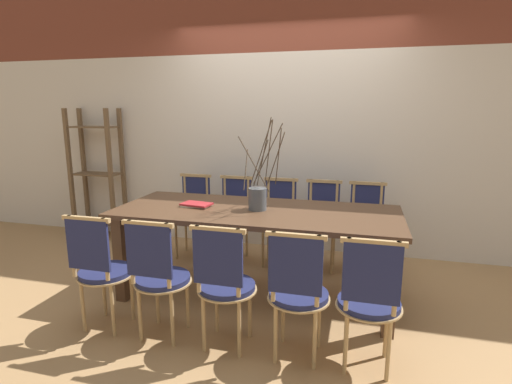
{
  "coord_description": "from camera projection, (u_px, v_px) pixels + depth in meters",
  "views": [
    {
      "loc": [
        0.83,
        -3.11,
        1.59
      ],
      "look_at": [
        0.0,
        0.0,
        0.92
      ],
      "focal_mm": 28.0,
      "sensor_mm": 36.0,
      "label": 1
    }
  ],
  "objects": [
    {
      "name": "ground_plane",
      "position": [
        256.0,
        295.0,
        3.47
      ],
      "size": [
        16.0,
        16.0,
        0.0
      ],
      "primitive_type": "plane",
      "color": "#A87F51"
    },
    {
      "name": "chair_far_left",
      "position": [
        234.0,
        215.0,
        4.25
      ],
      "size": [
        0.4,
        0.4,
        0.88
      ],
      "rotation": [
        0.0,
        0.0,
        3.14
      ],
      "color": "#1E234C",
      "rests_on": "ground_plane"
    },
    {
      "name": "chair_far_right",
      "position": [
        322.0,
        221.0,
        4.01
      ],
      "size": [
        0.4,
        0.4,
        0.88
      ],
      "rotation": [
        0.0,
        0.0,
        3.14
      ],
      "color": "#1E234C",
      "rests_on": "ground_plane"
    },
    {
      "name": "chair_far_rightend",
      "position": [
        366.0,
        224.0,
        3.91
      ],
      "size": [
        0.4,
        0.4,
        0.88
      ],
      "rotation": [
        0.0,
        0.0,
        3.14
      ],
      "color": "#1E234C",
      "rests_on": "ground_plane"
    },
    {
      "name": "dining_table",
      "position": [
        256.0,
        221.0,
        3.34
      ],
      "size": [
        2.35,
        0.94,
        0.77
      ],
      "color": "#4C3321",
      "rests_on": "ground_plane"
    },
    {
      "name": "wall_rear",
      "position": [
        287.0,
        108.0,
        4.4
      ],
      "size": [
        12.0,
        0.06,
        3.2
      ],
      "color": "beige",
      "rests_on": "ground_plane"
    },
    {
      "name": "chair_near_rightend",
      "position": [
        369.0,
        298.0,
        2.38
      ],
      "size": [
        0.4,
        0.4,
        0.88
      ],
      "color": "#1E234C",
      "rests_on": "ground_plane"
    },
    {
      "name": "vase_centerpiece",
      "position": [
        258.0,
        196.0,
        3.29
      ],
      "size": [
        0.36,
        0.36,
        0.76
      ],
      "color": "#4C5156",
      "rests_on": "dining_table"
    },
    {
      "name": "chair_near_leftend",
      "position": [
        101.0,
        267.0,
        2.85
      ],
      "size": [
        0.4,
        0.4,
        0.88
      ],
      "color": "#1E234C",
      "rests_on": "ground_plane"
    },
    {
      "name": "book_stack",
      "position": [
        197.0,
        205.0,
        3.43
      ],
      "size": [
        0.27,
        0.19,
        0.03
      ],
      "color": "beige",
      "rests_on": "dining_table"
    },
    {
      "name": "chair_far_leftend",
      "position": [
        193.0,
        212.0,
        4.37
      ],
      "size": [
        0.4,
        0.4,
        0.88
      ],
      "rotation": [
        0.0,
        0.0,
        3.14
      ],
      "color": "#1E234C",
      "rests_on": "ground_plane"
    },
    {
      "name": "chair_far_center",
      "position": [
        278.0,
        218.0,
        4.13
      ],
      "size": [
        0.4,
        0.4,
        0.88
      ],
      "rotation": [
        0.0,
        0.0,
        3.14
      ],
      "color": "#1E234C",
      "rests_on": "ground_plane"
    },
    {
      "name": "chair_near_right",
      "position": [
        298.0,
        290.0,
        2.49
      ],
      "size": [
        0.4,
        0.4,
        0.88
      ],
      "color": "#1E234C",
      "rests_on": "ground_plane"
    },
    {
      "name": "shelving_rack",
      "position": [
        97.0,
        174.0,
        4.94
      ],
      "size": [
        0.61,
        0.3,
        1.6
      ],
      "color": "brown",
      "rests_on": "ground_plane"
    },
    {
      "name": "chair_near_center",
      "position": [
        224.0,
        282.0,
        2.62
      ],
      "size": [
        0.4,
        0.4,
        0.88
      ],
      "color": "#1E234C",
      "rests_on": "ground_plane"
    },
    {
      "name": "chair_near_left",
      "position": [
        159.0,
        274.0,
        2.73
      ],
      "size": [
        0.4,
        0.4,
        0.88
      ],
      "color": "#1E234C",
      "rests_on": "ground_plane"
    }
  ]
}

